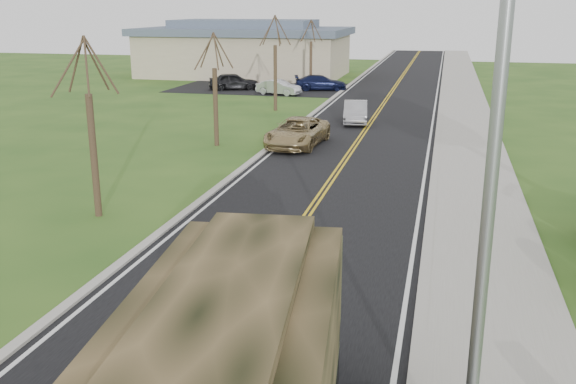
% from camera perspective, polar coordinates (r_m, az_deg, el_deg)
% --- Properties ---
extents(road, '(8.00, 120.00, 0.01)m').
position_cam_1_polar(road, '(49.59, 8.61, 7.94)').
color(road, black).
rests_on(road, ground).
extents(curb_right, '(0.30, 120.00, 0.12)m').
position_cam_1_polar(curb_right, '(49.39, 13.45, 7.71)').
color(curb_right, '#9E998E').
rests_on(curb_right, ground).
extents(sidewalk_right, '(3.20, 120.00, 0.10)m').
position_cam_1_polar(sidewalk_right, '(49.42, 15.49, 7.56)').
color(sidewalk_right, '#9E998E').
rests_on(sidewalk_right, ground).
extents(curb_left, '(0.30, 120.00, 0.10)m').
position_cam_1_polar(curb_left, '(50.11, 3.83, 8.22)').
color(curb_left, '#9E998E').
rests_on(curb_left, ground).
extents(street_light, '(1.65, 0.22, 8.00)m').
position_cam_1_polar(street_light, '(8.79, 16.77, -1.22)').
color(street_light, gray).
rests_on(street_light, ground).
extents(bare_tree_a, '(1.93, 2.26, 6.08)m').
position_cam_1_polar(bare_tree_a, '(22.47, -16.99, 4.35)').
color(bare_tree_a, '#38281C').
rests_on(bare_tree_a, ground).
extents(bare_tree_b, '(1.83, 2.14, 5.73)m').
position_cam_1_polar(bare_tree_b, '(33.22, -6.48, 8.32)').
color(bare_tree_b, '#38281C').
rests_on(bare_tree_b, ground).
extents(bare_tree_c, '(2.04, 2.39, 6.42)m').
position_cam_1_polar(bare_tree_c, '(44.58, -1.14, 10.79)').
color(bare_tree_c, '#38281C').
rests_on(bare_tree_c, ground).
extents(bare_tree_d, '(1.88, 2.20, 5.91)m').
position_cam_1_polar(bare_tree_d, '(56.24, 2.04, 11.67)').
color(bare_tree_d, '#38281C').
rests_on(bare_tree_d, ground).
extents(commercial_building, '(25.50, 21.50, 5.65)m').
position_cam_1_polar(commercial_building, '(68.12, -3.80, 12.54)').
color(commercial_building, tan).
rests_on(commercial_building, ground).
extents(military_truck, '(3.32, 7.51, 3.63)m').
position_cam_1_polar(military_truck, '(9.45, -4.03, -14.92)').
color(military_truck, black).
rests_on(military_truck, ground).
extents(suv_champagne, '(2.77, 5.33, 1.44)m').
position_cam_1_polar(suv_champagne, '(33.17, 0.83, 5.33)').
color(suv_champagne, tan).
rests_on(suv_champagne, ground).
extents(sedan_silver, '(1.94, 4.22, 1.34)m').
position_cam_1_polar(sedan_silver, '(40.13, 6.02, 7.07)').
color(sedan_silver, '#A7A7AB').
rests_on(sedan_silver, ground).
extents(lot_car_dark, '(4.61, 3.18, 1.46)m').
position_cam_1_polar(lot_car_dark, '(56.37, -4.86, 9.77)').
color(lot_car_dark, black).
rests_on(lot_car_dark, ground).
extents(lot_car_silver, '(3.92, 2.17, 1.22)m').
position_cam_1_polar(lot_car_silver, '(52.96, -0.83, 9.29)').
color(lot_car_silver, silver).
rests_on(lot_car_silver, ground).
extents(lot_car_navy, '(4.77, 2.90, 1.29)m').
position_cam_1_polar(lot_car_navy, '(55.98, 2.91, 9.68)').
color(lot_car_navy, black).
rests_on(lot_car_navy, ground).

